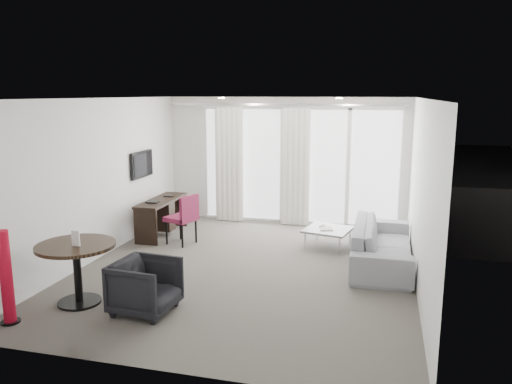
% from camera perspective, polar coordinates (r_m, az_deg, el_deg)
% --- Properties ---
extents(floor, '(5.00, 6.00, 0.00)m').
position_cam_1_polar(floor, '(7.82, -1.11, -8.77)').
color(floor, '#544F47').
rests_on(floor, ground).
extents(ceiling, '(5.00, 6.00, 0.00)m').
position_cam_1_polar(ceiling, '(7.35, -1.19, 10.65)').
color(ceiling, white).
rests_on(ceiling, ground).
extents(wall_left, '(0.00, 6.00, 2.60)m').
position_cam_1_polar(wall_left, '(8.48, -17.64, 1.38)').
color(wall_left, silver).
rests_on(wall_left, ground).
extents(wall_right, '(0.00, 6.00, 2.60)m').
position_cam_1_polar(wall_right, '(7.23, 18.32, -0.30)').
color(wall_right, silver).
rests_on(wall_right, ground).
extents(wall_front, '(5.00, 0.00, 2.60)m').
position_cam_1_polar(wall_front, '(4.73, -10.98, -5.85)').
color(wall_front, silver).
rests_on(wall_front, ground).
extents(window_panel, '(4.00, 0.02, 2.38)m').
position_cam_1_polar(window_panel, '(10.31, 4.93, 2.97)').
color(window_panel, white).
rests_on(window_panel, ground).
extents(window_frame, '(4.10, 0.06, 2.44)m').
position_cam_1_polar(window_frame, '(10.29, 4.92, 2.95)').
color(window_frame, white).
rests_on(window_frame, ground).
extents(curtain_left, '(0.60, 0.20, 2.38)m').
position_cam_1_polar(curtain_left, '(10.48, -3.07, 3.13)').
color(curtain_left, silver).
rests_on(curtain_left, ground).
extents(curtain_right, '(0.60, 0.20, 2.38)m').
position_cam_1_polar(curtain_right, '(10.15, 4.50, 2.85)').
color(curtain_right, silver).
rests_on(curtain_right, ground).
extents(curtain_track, '(4.80, 0.04, 0.04)m').
position_cam_1_polar(curtain_track, '(10.09, 3.19, 9.94)').
color(curtain_track, '#B2B2B7').
rests_on(curtain_track, ceiling).
extents(downlight_a, '(0.12, 0.12, 0.02)m').
position_cam_1_polar(downlight_a, '(9.14, -3.97, 10.68)').
color(downlight_a, '#FFE0B2').
rests_on(downlight_a, ceiling).
extents(downlight_b, '(0.12, 0.12, 0.02)m').
position_cam_1_polar(downlight_b, '(8.71, 9.48, 10.53)').
color(downlight_b, '#FFE0B2').
rests_on(downlight_b, ceiling).
extents(desk, '(0.46, 1.47, 0.69)m').
position_cam_1_polar(desk, '(9.72, -10.69, -2.84)').
color(desk, black).
rests_on(desk, floor).
extents(tv, '(0.05, 0.80, 0.50)m').
position_cam_1_polar(tv, '(9.70, -12.92, 3.10)').
color(tv, black).
rests_on(tv, wall_left).
extents(desk_chair, '(0.62, 0.60, 0.91)m').
position_cam_1_polar(desk_chair, '(9.07, -8.57, -3.07)').
color(desk_chair, maroon).
rests_on(desk_chair, floor).
extents(round_table, '(1.06, 1.06, 0.79)m').
position_cam_1_polar(round_table, '(6.88, -19.71, -8.79)').
color(round_table, black).
rests_on(round_table, floor).
extents(menu_card, '(0.11, 0.02, 0.20)m').
position_cam_1_polar(menu_card, '(6.69, -19.81, -6.44)').
color(menu_card, white).
rests_on(menu_card, round_table).
extents(red_lamp, '(0.23, 0.23, 1.13)m').
position_cam_1_polar(red_lamp, '(6.58, -26.65, -8.72)').
color(red_lamp, '#AF0A21').
rests_on(red_lamp, floor).
extents(tub_armchair, '(0.79, 0.77, 0.67)m').
position_cam_1_polar(tub_armchair, '(6.40, -12.53, -10.48)').
color(tub_armchair, black).
rests_on(tub_armchair, floor).
extents(coffee_table, '(0.90, 0.90, 0.34)m').
position_cam_1_polar(coffee_table, '(8.92, 8.20, -5.20)').
color(coffee_table, gray).
rests_on(coffee_table, floor).
extents(remote, '(0.10, 0.17, 0.02)m').
position_cam_1_polar(remote, '(8.98, 7.59, -3.81)').
color(remote, black).
rests_on(remote, coffee_table).
extents(magazine, '(0.27, 0.31, 0.02)m').
position_cam_1_polar(magazine, '(8.84, 8.03, -4.06)').
color(magazine, gray).
rests_on(magazine, coffee_table).
extents(sofa, '(0.89, 2.27, 0.66)m').
position_cam_1_polar(sofa, '(8.17, 14.25, -5.78)').
color(sofa, gray).
rests_on(sofa, floor).
extents(terrace_slab, '(5.60, 3.00, 0.12)m').
position_cam_1_polar(terrace_slab, '(12.01, 6.03, -1.99)').
color(terrace_slab, '#4D4D50').
rests_on(terrace_slab, ground).
extents(rattan_chair_a, '(0.75, 0.75, 0.84)m').
position_cam_1_polar(rattan_chair_a, '(12.14, 7.21, 0.43)').
color(rattan_chair_a, brown).
rests_on(rattan_chair_a, terrace_slab).
extents(rattan_chair_b, '(0.55, 0.55, 0.79)m').
position_cam_1_polar(rattan_chair_b, '(11.32, 14.85, -0.77)').
color(rattan_chair_b, brown).
rests_on(rattan_chair_b, terrace_slab).
extents(rattan_table, '(0.62, 0.62, 0.54)m').
position_cam_1_polar(rattan_table, '(11.14, 9.72, -1.40)').
color(rattan_table, brown).
rests_on(rattan_table, terrace_slab).
extents(balustrade, '(5.50, 0.06, 1.05)m').
position_cam_1_polar(balustrade, '(13.31, 7.01, 1.75)').
color(balustrade, '#B2B2B7').
rests_on(balustrade, terrace_slab).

